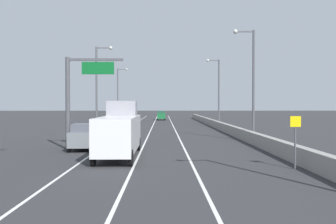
{
  "coord_description": "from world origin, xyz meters",
  "views": [
    {
      "loc": [
        -0.29,
        -2.11,
        3.66
      ],
      "look_at": [
        0.49,
        53.74,
        2.55
      ],
      "focal_mm": 40.49,
      "sensor_mm": 36.0,
      "label": 1
    }
  ],
  "objects": [
    {
      "name": "car_black_1",
      "position": [
        -6.52,
        79.6,
        0.94
      ],
      "size": [
        2.09,
        4.35,
        1.87
      ],
      "color": "black",
      "rests_on": "ground_plane"
    },
    {
      "name": "lamp_post_left_far",
      "position": [
        -9.18,
        74.82,
        6.27
      ],
      "size": [
        2.14,
        0.44,
        11.01
      ],
      "color": "#4C4C51",
      "rests_on": "ground_plane"
    },
    {
      "name": "car_gray_2",
      "position": [
        -6.7,
        28.64,
        1.05
      ],
      "size": [
        2.05,
        4.77,
        2.11
      ],
      "color": "slate",
      "rests_on": "ground_plane"
    },
    {
      "name": "box_truck",
      "position": [
        -3.31,
        24.3,
        1.79
      ],
      "size": [
        2.49,
        9.11,
        3.92
      ],
      "color": "silver",
      "rests_on": "ground_plane"
    },
    {
      "name": "lamp_post_right_third",
      "position": [
        8.58,
        59.12,
        6.27
      ],
      "size": [
        2.14,
        0.44,
        11.01
      ],
      "color": "#4C4C51",
      "rests_on": "ground_plane"
    },
    {
      "name": "overhead_sign_gantry",
      "position": [
        -7.26,
        28.67,
        4.73
      ],
      "size": [
        4.68,
        0.36,
        7.5
      ],
      "color": "#47474C",
      "rests_on": "ground_plane"
    },
    {
      "name": "lane_stripe_left",
      "position": [
        -5.5,
        55.0,
        0.0
      ],
      "size": [
        0.16,
        130.0,
        0.0
      ],
      "primitive_type": "cube",
      "color": "silver",
      "rests_on": "ground_plane"
    },
    {
      "name": "ground_plane",
      "position": [
        0.0,
        64.0,
        0.0
      ],
      "size": [
        320.0,
        320.0,
        0.0
      ],
      "primitive_type": "plane",
      "color": "#2D2D30"
    },
    {
      "name": "lamp_post_left_mid",
      "position": [
        -8.39,
        45.73,
        6.27
      ],
      "size": [
        2.14,
        0.44,
        11.01
      ],
      "color": "#4C4C51",
      "rests_on": "ground_plane"
    },
    {
      "name": "lamp_post_right_second",
      "position": [
        8.38,
        34.88,
        6.27
      ],
      "size": [
        2.14,
        0.44,
        11.01
      ],
      "color": "#4C4C51",
      "rests_on": "ground_plane"
    },
    {
      "name": "lane_stripe_center",
      "position": [
        -2.0,
        55.0,
        0.0
      ],
      "size": [
        0.16,
        130.0,
        0.0
      ],
      "primitive_type": "cube",
      "color": "silver",
      "rests_on": "ground_plane"
    },
    {
      "name": "lane_stripe_right",
      "position": [
        1.5,
        55.0,
        0.0
      ],
      "size": [
        0.16,
        130.0,
        0.0
      ],
      "primitive_type": "cube",
      "color": "silver",
      "rests_on": "ground_plane"
    },
    {
      "name": "speed_advisory_sign",
      "position": [
        7.19,
        19.07,
        1.76
      ],
      "size": [
        0.6,
        0.11,
        3.0
      ],
      "color": "#4C4C51",
      "rests_on": "ground_plane"
    },
    {
      "name": "jersey_barrier_right",
      "position": [
        8.09,
        40.0,
        0.55
      ],
      "size": [
        0.6,
        120.0,
        1.1
      ],
      "primitive_type": "cube",
      "color": "gray",
      "rests_on": "ground_plane"
    },
    {
      "name": "car_green_0",
      "position": [
        -0.64,
        87.04,
        1.07
      ],
      "size": [
        1.97,
        4.77,
        2.15
      ],
      "color": "#196033",
      "rests_on": "ground_plane"
    }
  ]
}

